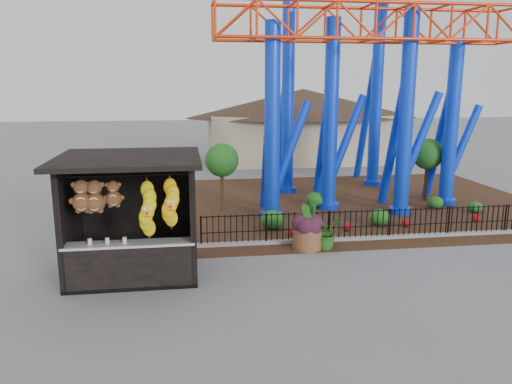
{
  "coord_description": "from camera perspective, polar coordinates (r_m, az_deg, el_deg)",
  "views": [
    {
      "loc": [
        -1.63,
        -11.54,
        4.83
      ],
      "look_at": [
        0.26,
        1.5,
        2.0
      ],
      "focal_mm": 35.0,
      "sensor_mm": 36.0,
      "label": 1
    }
  ],
  "objects": [
    {
      "name": "landscaping",
      "position": [
        18.73,
        10.78,
        -2.1
      ],
      "size": [
        8.81,
        4.25,
        0.64
      ],
      "color": "#1E5719",
      "rests_on": "mulch_bed"
    },
    {
      "name": "curb",
      "position": [
        16.31,
        12.39,
        -5.18
      ],
      "size": [
        18.0,
        0.18,
        0.12
      ],
      "primitive_type": "cube",
      "color": "gray",
      "rests_on": "ground"
    },
    {
      "name": "terracotta_planter",
      "position": [
        15.11,
        5.86,
        -5.31
      ],
      "size": [
        1.13,
        1.13,
        0.64
      ],
      "primitive_type": "cylinder",
      "rotation": [
        0.0,
        0.0,
        -0.35
      ],
      "color": "brown",
      "rests_on": "ground"
    },
    {
      "name": "roller_coaster",
      "position": [
        20.95,
        11.01,
        16.32
      ],
      "size": [
        11.0,
        6.37,
        10.82
      ],
      "color": "#0D3AED",
      "rests_on": "ground"
    },
    {
      "name": "potted_plant",
      "position": [
        15.17,
        8.02,
        -4.57
      ],
      "size": [
        1.15,
        1.09,
        1.01
      ],
      "primitive_type": "imported",
      "rotation": [
        0.0,
        0.0,
        0.43
      ],
      "color": "#285B1B",
      "rests_on": "ground"
    },
    {
      "name": "ground",
      "position": [
        12.62,
        -0.2,
        -10.39
      ],
      "size": [
        120.0,
        120.0,
        0.0
      ],
      "primitive_type": "plane",
      "color": "slate",
      "rests_on": "ground"
    },
    {
      "name": "picket_fence",
      "position": [
        16.52,
        15.39,
        -3.52
      ],
      "size": [
        12.2,
        0.06,
        1.0
      ],
      "primitive_type": null,
      "color": "black",
      "rests_on": "ground"
    },
    {
      "name": "pavilion",
      "position": [
        32.5,
        5.4,
        8.96
      ],
      "size": [
        15.0,
        15.0,
        4.8
      ],
      "color": "#BFAD8C",
      "rests_on": "ground"
    },
    {
      "name": "prize_booth",
      "position": [
        12.96,
        -14.08,
        -3.03
      ],
      "size": [
        3.5,
        3.4,
        3.12
      ],
      "color": "black",
      "rests_on": "ground"
    },
    {
      "name": "planter_foliage",
      "position": [
        14.93,
        5.91,
        -2.96
      ],
      "size": [
        0.7,
        0.7,
        0.64
      ],
      "primitive_type": "ellipsoid",
      "color": "#341424",
      "rests_on": "terracotta_planter"
    },
    {
      "name": "mulch_bed",
      "position": [
        20.9,
        7.61,
        -1.33
      ],
      "size": [
        18.0,
        12.0,
        0.02
      ],
      "primitive_type": "cube",
      "color": "#331E11",
      "rests_on": "ground"
    }
  ]
}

